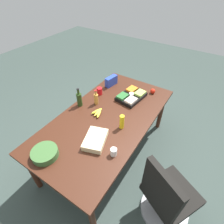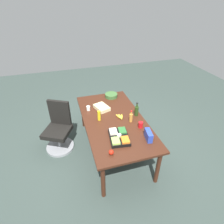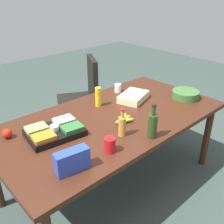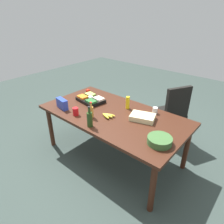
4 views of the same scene
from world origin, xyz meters
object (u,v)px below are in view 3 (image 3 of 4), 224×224
sheet_cake (133,97)px  banana_bunch (124,119)px  wine_bottle (153,125)px  veggie_tray (55,131)px  salad_bowl (185,94)px  paper_cup (118,88)px  red_solo_cup (110,145)px  apple_red (7,133)px  mustard_bottle (98,97)px  conference_table (112,124)px  office_chair (82,105)px  dressing_bottle (122,126)px  chip_bag_blue (72,161)px

sheet_cake → banana_bunch: sheet_cake is taller
wine_bottle → veggie_tray: bearing=135.8°
salad_bowl → paper_cup: paper_cup is taller
paper_cup → red_solo_cup: size_ratio=0.82×
apple_red → mustard_bottle: (0.88, -0.03, 0.06)m
conference_table → veggie_tray: bearing=171.9°
sheet_cake → salad_bowl: 0.54m
paper_cup → office_chair: bearing=94.2°
sheet_cake → apple_red: apple_red is taller
office_chair → sheet_cake: bearing=-89.3°
dressing_bottle → banana_bunch: bearing=41.8°
red_solo_cup → paper_cup: bearing=43.4°
salad_bowl → dressing_bottle: dressing_bottle is taller
wine_bottle → red_solo_cup: (-0.37, 0.08, -0.05)m
sheet_cake → wine_bottle: bearing=-125.0°
salad_bowl → wine_bottle: bearing=-163.4°
banana_bunch → apple_red: bearing=153.3°
wine_bottle → paper_cup: size_ratio=3.07×
conference_table → banana_bunch: (0.01, -0.13, 0.09)m
office_chair → red_solo_cup: 1.65m
chip_bag_blue → apple_red: (-0.15, 0.66, -0.04)m
paper_cup → red_solo_cup: bearing=-136.6°
office_chair → red_solo_cup: (-0.76, -1.40, 0.42)m
salad_bowl → red_solo_cup: 1.22m
conference_table → red_solo_cup: bearing=-134.4°
sheet_cake → apple_red: size_ratio=4.21×
paper_cup → chip_bag_blue: chip_bag_blue is taller
wine_bottle → salad_bowl: bearing=16.6°
veggie_tray → sheet_cake: bearing=3.1°
chip_bag_blue → veggie_tray: bearing=72.4°
salad_bowl → apple_red: salad_bowl is taller
wine_bottle → banana_bunch: bearing=88.4°
dressing_bottle → veggie_tray: dressing_bottle is taller
salad_bowl → chip_bag_blue: chip_bag_blue is taller
sheet_cake → veggie_tray: size_ratio=0.70×
banana_bunch → mustard_bottle: 0.40m
office_chair → sheet_cake: office_chair is taller
salad_bowl → paper_cup: (-0.40, 0.59, 0.01)m
salad_bowl → sheet_cake: bearing=143.0°
wine_bottle → apple_red: 1.12m
sheet_cake → conference_table: bearing=-162.7°
conference_table → chip_bag_blue: 0.79m
banana_bunch → red_solo_cup: 0.45m
banana_bunch → mustard_bottle: size_ratio=1.00×
office_chair → apple_red: 1.49m
sheet_cake → red_solo_cup: bearing=-147.1°
dressing_bottle → paper_cup: bearing=48.3°
conference_table → sheet_cake: 0.44m
banana_bunch → apple_red: 0.94m
red_solo_cup → veggie_tray: bearing=110.8°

